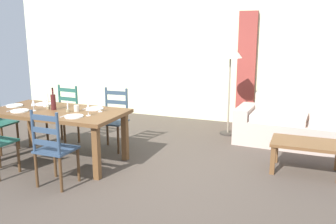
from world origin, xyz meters
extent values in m
cube|color=#493E36|center=(0.00, 0.00, -0.01)|extent=(9.60, 9.60, 0.02)
cube|color=beige|center=(0.00, 3.30, 1.35)|extent=(9.60, 0.16, 2.70)
cube|color=#953932|center=(0.57, 3.16, 1.10)|extent=(0.35, 0.08, 2.20)
cube|color=brown|center=(-1.54, 0.12, 0.72)|extent=(1.90, 0.96, 0.05)
cube|color=brown|center=(-0.69, -0.26, 0.35)|extent=(0.08, 0.08, 0.70)
cube|color=brown|center=(-2.39, 0.50, 0.35)|extent=(0.08, 0.08, 0.70)
cube|color=brown|center=(-0.69, 0.50, 0.35)|extent=(0.08, 0.08, 0.70)
cylinder|color=#4D321C|center=(-1.79, -0.44, 0.22)|extent=(0.04, 0.04, 0.43)
cube|color=#2D425B|center=(-1.05, -0.57, 0.45)|extent=(0.43, 0.41, 0.03)
cylinder|color=#4D321C|center=(-1.23, -0.40, 0.22)|extent=(0.04, 0.04, 0.43)
cylinder|color=#4D321C|center=(-0.87, -0.40, 0.22)|extent=(0.04, 0.04, 0.43)
cylinder|color=#4D321C|center=(-1.24, -0.74, 0.22)|extent=(0.04, 0.04, 0.43)
cylinder|color=#4D321C|center=(-0.88, -0.74, 0.22)|extent=(0.04, 0.04, 0.43)
cylinder|color=#2D425B|center=(-1.24, -0.74, 0.71)|extent=(0.04, 0.04, 0.50)
cylinder|color=#2D425B|center=(-0.88, -0.74, 0.71)|extent=(0.04, 0.04, 0.50)
cube|color=#2D425B|center=(-1.06, -0.74, 0.58)|extent=(0.38, 0.03, 0.06)
cube|color=#2D425B|center=(-1.06, -0.74, 0.73)|extent=(0.38, 0.03, 0.06)
cube|color=#2D425B|center=(-1.06, -0.74, 0.88)|extent=(0.38, 0.03, 0.06)
cube|color=#26594C|center=(-2.00, 0.79, 0.45)|extent=(0.44, 0.43, 0.03)
cylinder|color=#4D321C|center=(-1.83, 0.61, 0.22)|extent=(0.04, 0.04, 0.43)
cylinder|color=#4D321C|center=(-2.19, 0.63, 0.22)|extent=(0.04, 0.04, 0.43)
cylinder|color=#4D321C|center=(-1.81, 0.95, 0.22)|extent=(0.04, 0.04, 0.43)
cylinder|color=#4D321C|center=(-2.17, 0.97, 0.22)|extent=(0.04, 0.04, 0.43)
cylinder|color=#26594C|center=(-1.81, 0.95, 0.71)|extent=(0.04, 0.04, 0.50)
cylinder|color=#26594C|center=(-2.17, 0.97, 0.71)|extent=(0.04, 0.04, 0.50)
cube|color=#26594C|center=(-1.99, 0.96, 0.58)|extent=(0.38, 0.05, 0.06)
cube|color=#26594C|center=(-1.99, 0.96, 0.73)|extent=(0.38, 0.05, 0.06)
cube|color=#26594C|center=(-1.99, 0.96, 0.88)|extent=(0.38, 0.05, 0.06)
cube|color=#304354|center=(-1.10, 0.85, 0.45)|extent=(0.44, 0.42, 0.03)
cylinder|color=#4D321C|center=(-0.91, 0.68, 0.22)|extent=(0.04, 0.04, 0.43)
cylinder|color=#4D321C|center=(-1.27, 0.67, 0.22)|extent=(0.04, 0.04, 0.43)
cylinder|color=#4D321C|center=(-0.93, 1.02, 0.22)|extent=(0.04, 0.04, 0.43)
cylinder|color=#4D321C|center=(-1.29, 1.01, 0.22)|extent=(0.04, 0.04, 0.43)
cylinder|color=#304354|center=(-0.93, 1.02, 0.71)|extent=(0.04, 0.04, 0.50)
cylinder|color=#304354|center=(-1.29, 1.01, 0.71)|extent=(0.04, 0.04, 0.50)
cube|color=#304354|center=(-1.11, 1.02, 0.58)|extent=(0.38, 0.04, 0.06)
cube|color=#304354|center=(-1.11, 1.02, 0.73)|extent=(0.38, 0.04, 0.06)
cube|color=#304354|center=(-1.11, 1.02, 0.88)|extent=(0.38, 0.04, 0.06)
cylinder|color=#4D321C|center=(-2.50, 0.31, 0.22)|extent=(0.04, 0.04, 0.43)
cylinder|color=#4D321C|center=(-2.51, -0.05, 0.22)|extent=(0.04, 0.04, 0.43)
cylinder|color=#4D321C|center=(-2.84, 0.32, 0.22)|extent=(0.04, 0.04, 0.43)
cylinder|color=white|center=(-1.99, -0.13, 0.76)|extent=(0.24, 0.24, 0.02)
cube|color=silver|center=(-2.14, -0.13, 0.75)|extent=(0.02, 0.17, 0.01)
cylinder|color=white|center=(-1.09, -0.13, 0.76)|extent=(0.24, 0.24, 0.02)
cube|color=silver|center=(-1.24, -0.13, 0.75)|extent=(0.02, 0.17, 0.01)
cylinder|color=white|center=(-1.99, 0.37, 0.76)|extent=(0.24, 0.24, 0.02)
cube|color=silver|center=(-2.14, 0.37, 0.75)|extent=(0.03, 0.17, 0.01)
cylinder|color=white|center=(-1.09, 0.37, 0.76)|extent=(0.24, 0.24, 0.02)
cube|color=silver|center=(-1.24, 0.37, 0.75)|extent=(0.02, 0.17, 0.01)
cylinder|color=white|center=(-2.32, 0.12, 0.76)|extent=(0.24, 0.24, 0.02)
cube|color=silver|center=(-2.47, 0.12, 0.75)|extent=(0.02, 0.17, 0.01)
cylinder|color=#471919|center=(-1.62, 0.13, 0.86)|extent=(0.07, 0.07, 0.22)
cylinder|color=#471919|center=(-1.62, 0.13, 1.01)|extent=(0.02, 0.02, 0.08)
cylinder|color=black|center=(-1.62, 0.13, 1.06)|extent=(0.03, 0.03, 0.02)
cylinder|color=white|center=(-1.83, -0.03, 0.75)|extent=(0.06, 0.06, 0.01)
cylinder|color=white|center=(-1.83, -0.03, 0.79)|extent=(0.01, 0.01, 0.07)
cone|color=white|center=(-1.83, -0.03, 0.87)|extent=(0.06, 0.06, 0.08)
cylinder|color=white|center=(-0.96, 0.00, 0.75)|extent=(0.06, 0.06, 0.01)
cylinder|color=white|center=(-0.96, 0.00, 0.79)|extent=(0.01, 0.01, 0.07)
cone|color=white|center=(-0.96, 0.00, 0.87)|extent=(0.06, 0.06, 0.08)
cylinder|color=white|center=(-1.87, 0.25, 0.75)|extent=(0.06, 0.06, 0.01)
cylinder|color=white|center=(-1.87, 0.25, 0.79)|extent=(0.01, 0.01, 0.07)
cone|color=white|center=(-1.87, 0.25, 0.87)|extent=(0.06, 0.06, 0.08)
cylinder|color=white|center=(-0.94, 0.26, 0.75)|extent=(0.06, 0.06, 0.01)
cylinder|color=white|center=(-0.94, 0.26, 0.79)|extent=(0.01, 0.01, 0.07)
cone|color=white|center=(-0.94, 0.26, 0.87)|extent=(0.06, 0.06, 0.08)
cylinder|color=beige|center=(-1.25, 0.16, 0.80)|extent=(0.07, 0.07, 0.09)
cylinder|color=#998C66|center=(-1.72, 0.14, 0.77)|extent=(0.05, 0.05, 0.04)
cylinder|color=white|center=(-1.72, 0.14, 0.89)|extent=(0.02, 0.02, 0.19)
cylinder|color=#998C66|center=(-1.34, 0.08, 0.77)|extent=(0.05, 0.05, 0.04)
cylinder|color=white|center=(-1.34, 0.08, 0.85)|extent=(0.02, 0.02, 0.12)
cube|color=#BEA799|center=(1.77, 2.10, 0.20)|extent=(1.84, 0.89, 0.40)
cube|color=#BEA799|center=(1.79, 2.40, 0.40)|extent=(1.81, 0.29, 0.80)
cube|color=#BEA799|center=(0.75, 2.15, 0.29)|extent=(0.28, 0.81, 0.58)
cube|color=beige|center=(1.32, 2.07, 0.46)|extent=(0.89, 0.68, 0.12)
cube|color=brown|center=(1.77, 0.95, 0.40)|extent=(0.90, 0.56, 0.04)
cube|color=brown|center=(1.37, 0.72, 0.19)|extent=(0.06, 0.06, 0.38)
cube|color=brown|center=(1.37, 1.18, 0.19)|extent=(0.06, 0.06, 0.38)
cylinder|color=#332D28|center=(0.42, 2.35, 0.01)|extent=(0.28, 0.28, 0.03)
cylinder|color=gray|center=(0.42, 2.35, 0.71)|extent=(0.03, 0.03, 1.35)
cone|color=silver|center=(0.42, 2.35, 1.51)|extent=(0.40, 0.40, 0.26)
camera|label=1|loc=(1.73, -3.99, 1.88)|focal=39.02mm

